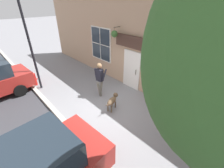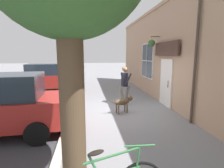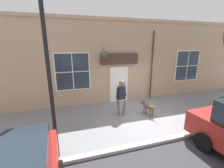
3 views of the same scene
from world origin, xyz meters
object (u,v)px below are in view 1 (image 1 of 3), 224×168
object	(u,v)px
fire_hydrant	(34,79)
pedestrian_walking	(100,77)
street_lamp	(24,22)
dog_on_leash	(112,100)

from	to	relation	value
fire_hydrant	pedestrian_walking	bearing A→B (deg)	121.97
pedestrian_walking	fire_hydrant	world-z (taller)	pedestrian_walking
pedestrian_walking	street_lamp	world-z (taller)	street_lamp
pedestrian_walking	dog_on_leash	size ratio (longest dim) A/B	1.74
dog_on_leash	pedestrian_walking	bearing A→B (deg)	-104.11
dog_on_leash	fire_hydrant	distance (m)	4.99
fire_hydrant	dog_on_leash	bearing A→B (deg)	111.21
dog_on_leash	street_lamp	bearing A→B (deg)	-67.48
dog_on_leash	fire_hydrant	size ratio (longest dim) A/B	1.32
street_lamp	fire_hydrant	world-z (taller)	street_lamp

